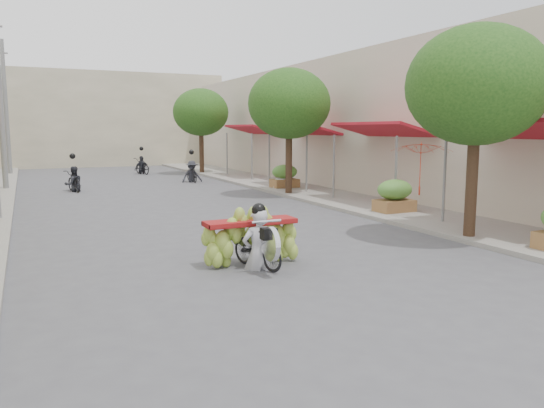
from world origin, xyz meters
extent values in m
plane|color=#505055|center=(0.00, 0.00, 0.00)|extent=(120.00, 120.00, 0.00)
cube|color=gray|center=(7.00, 15.00, 0.06)|extent=(4.00, 60.00, 0.12)
cube|color=beige|center=(12.00, 14.00, 3.00)|extent=(8.00, 40.00, 6.00)
cube|color=maroon|center=(7.12, 4.00, 2.75)|extent=(1.77, 4.20, 0.53)
cylinder|color=slate|center=(6.30, 5.90, 1.27)|extent=(0.08, 0.08, 2.55)
cube|color=maroon|center=(7.12, 10.00, 2.75)|extent=(1.77, 4.20, 0.53)
cylinder|color=slate|center=(6.30, 8.10, 1.27)|extent=(0.08, 0.08, 2.55)
cylinder|color=slate|center=(6.30, 11.90, 1.27)|extent=(0.08, 0.08, 2.55)
cube|color=maroon|center=(7.12, 16.00, 2.75)|extent=(1.77, 4.20, 0.53)
cylinder|color=slate|center=(6.30, 14.10, 1.27)|extent=(0.08, 0.08, 2.55)
cylinder|color=slate|center=(6.30, 17.90, 1.27)|extent=(0.08, 0.08, 2.55)
cube|color=maroon|center=(7.12, 22.00, 2.75)|extent=(1.77, 4.20, 0.53)
cylinder|color=slate|center=(6.30, 20.10, 1.27)|extent=(0.08, 0.08, 2.55)
cylinder|color=slate|center=(6.30, 23.90, 1.27)|extent=(0.08, 0.08, 2.55)
cube|color=#B9B093|center=(0.00, 38.00, 3.50)|extent=(20.00, 6.00, 7.00)
cylinder|color=slate|center=(-5.40, 21.00, 4.00)|extent=(0.24, 0.24, 8.00)
cylinder|color=slate|center=(-5.40, 30.00, 4.00)|extent=(0.24, 0.24, 8.00)
cube|color=slate|center=(-5.40, 30.00, 7.20)|extent=(0.60, 0.08, 0.08)
cylinder|color=#3A2719|center=(5.40, 4.00, 1.60)|extent=(0.28, 0.28, 3.20)
ellipsoid|color=#295418|center=(5.40, 4.00, 3.80)|extent=(3.40, 3.40, 2.90)
cylinder|color=#3A2719|center=(5.40, 14.00, 1.60)|extent=(0.28, 0.28, 3.20)
ellipsoid|color=#295418|center=(5.40, 14.00, 3.80)|extent=(3.40, 3.40, 2.90)
cylinder|color=#3A2719|center=(5.40, 26.00, 1.60)|extent=(0.28, 0.28, 3.20)
ellipsoid|color=#295418|center=(5.40, 26.00, 3.80)|extent=(3.40, 3.40, 2.90)
cube|color=brown|center=(6.20, 8.00, 0.37)|extent=(1.20, 0.80, 0.50)
ellipsoid|color=#528F35|center=(6.20, 8.00, 0.95)|extent=(1.20, 0.88, 0.66)
cube|color=brown|center=(6.20, 16.00, 0.37)|extent=(1.20, 0.80, 0.50)
ellipsoid|color=#528F35|center=(6.20, 16.00, 0.95)|extent=(1.20, 0.88, 0.66)
imported|color=black|center=(-0.45, 3.79, 0.44)|extent=(0.83, 1.55, 0.88)
cylinder|color=silver|center=(-0.45, 3.14, 0.62)|extent=(0.10, 0.66, 0.66)
cube|color=black|center=(-0.45, 3.24, 0.80)|extent=(0.28, 0.22, 0.22)
cylinder|color=silver|center=(-0.45, 3.34, 1.02)|extent=(0.60, 0.05, 0.05)
cube|color=maroon|center=(-0.45, 4.14, 0.88)|extent=(1.90, 0.55, 0.10)
imported|color=silver|center=(-0.45, 3.74, 1.22)|extent=(0.66, 0.49, 1.83)
sphere|color=black|center=(-0.45, 3.71, 2.10)|extent=(0.28, 0.28, 0.28)
imported|color=#B22E17|center=(6.14, 6.72, 2.41)|extent=(2.18, 2.18, 1.63)
imported|color=silver|center=(5.98, 15.96, 1.04)|extent=(0.97, 0.65, 1.84)
imported|color=black|center=(-2.63, 19.38, 0.46)|extent=(0.91, 1.72, 0.92)
imported|color=#282A30|center=(-2.63, 19.38, 1.12)|extent=(0.87, 0.63, 1.65)
sphere|color=black|center=(-2.63, 19.38, 1.58)|extent=(0.26, 0.26, 0.26)
imported|color=black|center=(3.37, 21.27, 0.50)|extent=(0.50, 1.72, 1.01)
imported|color=#282A30|center=(3.37, 21.27, 1.12)|extent=(1.06, 0.56, 1.65)
sphere|color=black|center=(3.37, 21.27, 1.58)|extent=(0.26, 0.26, 0.26)
imported|color=black|center=(2.02, 27.54, 0.49)|extent=(1.01, 1.84, 0.98)
imported|color=#282A30|center=(2.02, 27.54, 1.12)|extent=(1.06, 0.74, 1.65)
sphere|color=black|center=(2.02, 27.54, 1.58)|extent=(0.26, 0.26, 0.26)
camera|label=1|loc=(-4.53, -5.69, 2.75)|focal=35.00mm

